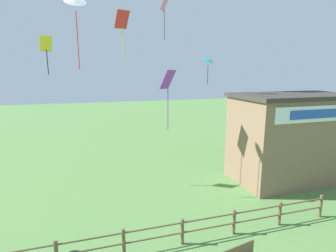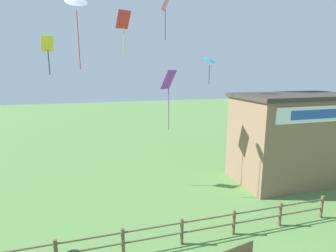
# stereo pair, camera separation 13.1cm
# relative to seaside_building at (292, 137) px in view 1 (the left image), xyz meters

# --- Properties ---
(wooden_fence) EXTENTS (14.36, 0.14, 1.13)m
(wooden_fence) POSITION_rel_seaside_building_xyz_m (-9.05, -4.38, -2.17)
(wooden_fence) COLOR brown
(wooden_fence) RESTS_ON ground_plane
(seaside_building) EXTENTS (7.57, 4.32, 5.59)m
(seaside_building) POSITION_rel_seaside_building_xyz_m (0.00, 0.00, 0.00)
(seaside_building) COLOR #84664C
(seaside_building) RESTS_ON ground_plane
(kite_white_delta) EXTENTS (1.18, 1.06, 3.65)m
(kite_white_delta) POSITION_rel_seaside_building_xyz_m (-12.75, 1.32, 7.44)
(kite_white_delta) COLOR white
(kite_yellow_diamond) EXTENTS (0.74, 0.56, 2.17)m
(kite_yellow_diamond) POSITION_rel_seaside_building_xyz_m (-14.53, 3.50, 5.45)
(kite_yellow_diamond) COLOR yellow
(kite_cyan_delta) EXTENTS (1.21, 1.17, 2.17)m
(kite_cyan_delta) POSITION_rel_seaside_building_xyz_m (-3.24, 5.93, 4.98)
(kite_cyan_delta) COLOR #2DB2C6
(kite_pink_diamond) EXTENTS (0.62, 0.64, 2.38)m
(kite_pink_diamond) POSITION_rel_seaside_building_xyz_m (-7.76, 2.66, 7.66)
(kite_pink_diamond) COLOR pink
(kite_purple_streamer) EXTENTS (1.06, 1.02, 3.53)m
(kite_purple_streamer) POSITION_rel_seaside_building_xyz_m (-7.91, 1.43, 3.29)
(kite_purple_streamer) COLOR purple
(kite_red_diamond) EXTENTS (1.03, 0.87, 2.94)m
(kite_red_diamond) POSITION_rel_seaside_building_xyz_m (-10.01, 4.77, 7.19)
(kite_red_diamond) COLOR red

